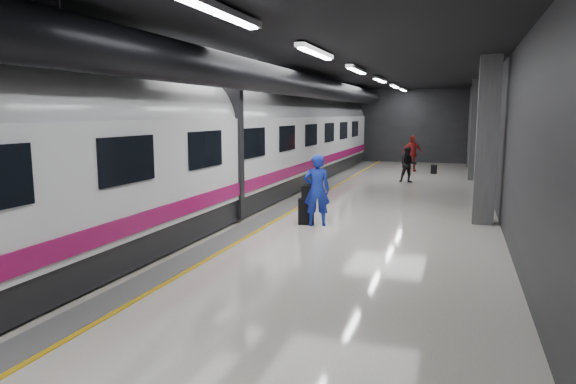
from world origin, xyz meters
The scene contains 9 objects.
ground centered at (0.00, 0.00, 0.00)m, with size 40.00×40.00×0.00m, color silver.
platform_hall centered at (-0.29, 0.96, 3.54)m, with size 10.02×40.02×4.51m.
train centered at (-3.25, 0.00, 2.07)m, with size 3.05×38.00×4.05m.
traveler_main centered at (0.31, 0.26, 0.96)m, with size 0.70×0.46×1.92m, color #1A1BC7.
suitcase_main centered at (-0.01, 0.33, 0.35)m, with size 0.43×0.27×0.70m, color black.
shoulder_bag centered at (0.02, 0.29, 0.88)m, with size 0.27×0.14×0.36m, color black.
traveler_far_a centered at (1.76, 10.06, 0.78)m, with size 0.76×0.59×1.56m, color black.
traveler_far_b centered at (1.50, 14.67, 0.94)m, with size 1.10×0.46×1.88m, color maroon.
suitcase_far centered at (2.69, 13.87, 0.22)m, with size 0.30×0.20×0.45m, color black.
Camera 1 is at (3.87, -12.80, 2.96)m, focal length 32.00 mm.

